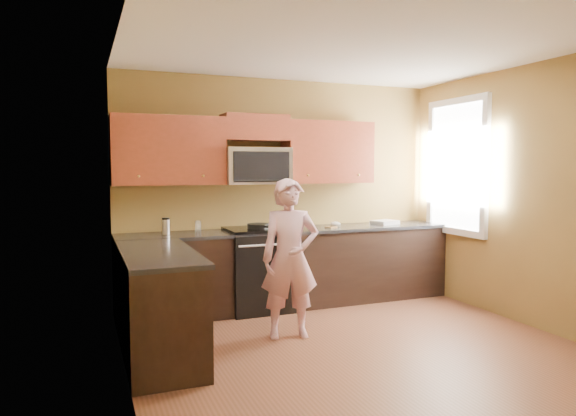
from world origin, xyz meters
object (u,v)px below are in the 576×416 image
frying_pan (258,228)px  stove (260,269)px  butter_tub (282,229)px  travel_mug (166,234)px  microwave (256,184)px  woman (290,258)px

frying_pan → stove: bearing=37.1°
butter_tub → travel_mug: (-1.33, 0.05, 0.00)m
microwave → travel_mug: bearing=-176.3°
woman → travel_mug: bearing=144.1°
frying_pan → woman: bearing=-108.6°
stove → travel_mug: travel_mug is taller
frying_pan → travel_mug: bearing=156.1°
microwave → travel_mug: size_ratio=4.22×
frying_pan → butter_tub: frying_pan is taller
frying_pan → butter_tub: (0.31, 0.06, -0.03)m
stove → microwave: microwave is taller
stove → frying_pan: (-0.03, -0.05, 0.47)m
microwave → woman: size_ratio=0.49×
woman → travel_mug: 1.49m
microwave → woman: 1.35m
microwave → butter_tub: 0.61m
woman → frying_pan: size_ratio=3.44×
travel_mug → butter_tub: bearing=-2.0°
stove → woman: (-0.04, -1.03, 0.29)m
stove → microwave: size_ratio=1.25×
woman → frying_pan: woman is taller
microwave → woman: bearing=-92.0°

